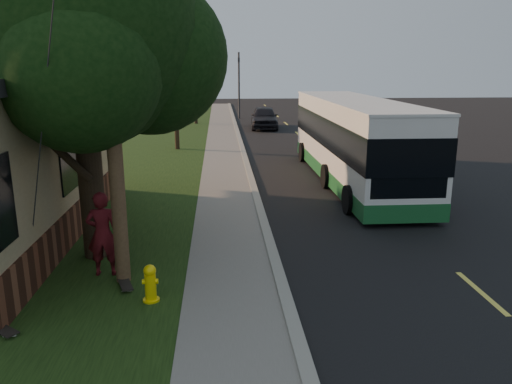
# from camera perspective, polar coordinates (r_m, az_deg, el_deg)

# --- Properties ---
(ground) EXTENTS (120.00, 120.00, 0.00)m
(ground) POSITION_cam_1_polar(r_m,az_deg,el_deg) (10.05, 3.34, -12.16)
(ground) COLOR black
(ground) RESTS_ON ground
(road) EXTENTS (8.00, 80.00, 0.01)m
(road) POSITION_cam_1_polar(r_m,az_deg,el_deg) (20.13, 10.96, 1.23)
(road) COLOR black
(road) RESTS_ON ground
(curb) EXTENTS (0.25, 80.00, 0.12)m
(curb) POSITION_cam_1_polar(r_m,az_deg,el_deg) (19.46, -0.49, 1.21)
(curb) COLOR gray
(curb) RESTS_ON ground
(sidewalk) EXTENTS (2.00, 80.00, 0.08)m
(sidewalk) POSITION_cam_1_polar(r_m,az_deg,el_deg) (19.43, -3.43, 1.10)
(sidewalk) COLOR slate
(sidewalk) RESTS_ON ground
(grass_verge) EXTENTS (5.00, 80.00, 0.07)m
(grass_verge) POSITION_cam_1_polar(r_m,az_deg,el_deg) (19.70, -13.66, 0.89)
(grass_verge) COLOR black
(grass_verge) RESTS_ON ground
(fire_hydrant) EXTENTS (0.32, 0.32, 0.74)m
(fire_hydrant) POSITION_cam_1_polar(r_m,az_deg,el_deg) (9.88, -11.98, -10.17)
(fire_hydrant) COLOR yellow
(fire_hydrant) RESTS_ON grass_verge
(utility_pole) EXTENTS (2.86, 3.21, 9.07)m
(utility_pole) POSITION_cam_1_polar(r_m,az_deg,el_deg) (10.12, -16.59, 14.62)
(utility_pole) COLOR #473321
(utility_pole) RESTS_ON ground
(leafy_tree) EXTENTS (6.30, 6.00, 7.80)m
(leafy_tree) POSITION_cam_1_polar(r_m,az_deg,el_deg) (11.95, -19.32, 16.87)
(leafy_tree) COLOR black
(leafy_tree) RESTS_ON grass_verge
(bare_tree_near) EXTENTS (1.38, 1.21, 4.31)m
(bare_tree_near) POSITION_cam_1_polar(r_m,az_deg,el_deg) (27.11, -9.13, 9.24)
(bare_tree_near) COLOR black
(bare_tree_near) RESTS_ON grass_verge
(bare_tree_far) EXTENTS (1.38, 1.21, 4.03)m
(bare_tree_far) POSITION_cam_1_polar(r_m,az_deg,el_deg) (39.03, -6.94, 10.60)
(bare_tree_far) COLOR black
(bare_tree_far) RESTS_ON grass_verge
(traffic_signal) EXTENTS (0.18, 0.22, 5.50)m
(traffic_signal) POSITION_cam_1_polar(r_m,az_deg,el_deg) (42.97, -1.96, 12.58)
(traffic_signal) COLOR #2D2D30
(traffic_signal) RESTS_ON ground
(transit_bus) EXTENTS (2.73, 11.85, 3.21)m
(transit_bus) POSITION_cam_1_polar(r_m,az_deg,el_deg) (19.74, 11.10, 6.01)
(transit_bus) COLOR silver
(transit_bus) RESTS_ON ground
(skateboarder) EXTENTS (0.69, 0.46, 1.85)m
(skateboarder) POSITION_cam_1_polar(r_m,az_deg,el_deg) (11.12, -17.13, -4.58)
(skateboarder) COLOR #531016
(skateboarder) RESTS_ON grass_verge
(skateboard_main) EXTENTS (0.50, 0.90, 0.08)m
(skateboard_main) POSITION_cam_1_polar(r_m,az_deg,el_deg) (10.77, -14.80, -9.98)
(skateboard_main) COLOR black
(skateboard_main) RESTS_ON grass_verge
(dumpster) EXTENTS (1.83, 1.56, 1.44)m
(dumpster) POSITION_cam_1_polar(r_m,az_deg,el_deg) (18.80, -22.70, 1.81)
(dumpster) COLOR black
(dumpster) RESTS_ON building_lot
(distant_car) EXTENTS (2.14, 4.76, 1.59)m
(distant_car) POSITION_cam_1_polar(r_m,az_deg,el_deg) (36.40, 0.94, 8.53)
(distant_car) COLOR black
(distant_car) RESTS_ON ground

